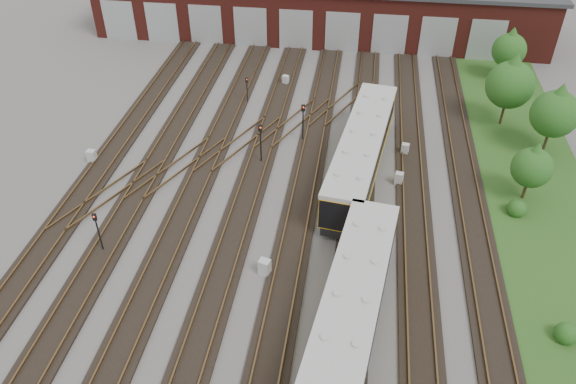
# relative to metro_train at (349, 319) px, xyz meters

# --- Properties ---
(ground) EXTENTS (120.00, 120.00, 0.00)m
(ground) POSITION_rel_metro_train_xyz_m (-6.00, 4.70, -2.04)
(ground) COLOR #4E4A48
(ground) RESTS_ON ground
(track_network) EXTENTS (30.40, 70.00, 0.33)m
(track_network) POSITION_rel_metro_train_xyz_m (-6.17, 5.29, -1.93)
(track_network) COLOR black
(track_network) RESTS_ON ground
(maintenance_shed) EXTENTS (51.00, 12.50, 6.35)m
(maintenance_shed) POSITION_rel_metro_train_xyz_m (-6.01, 44.68, 1.17)
(maintenance_shed) COLOR #591C16
(maintenance_shed) RESTS_ON ground
(grass_verge) EXTENTS (8.00, 55.00, 0.05)m
(grass_verge) POSITION_rel_metro_train_xyz_m (13.00, 14.70, -2.01)
(grass_verge) COLOR #224818
(grass_verge) RESTS_ON ground
(metro_train) EXTENTS (5.05, 48.38, 3.33)m
(metro_train) POSITION_rel_metro_train_xyz_m (0.00, 0.00, 0.00)
(metro_train) COLOR black
(metro_train) RESTS_ON ground
(signal_mast_0) EXTENTS (0.27, 0.26, 3.13)m
(signal_mast_0) POSITION_rel_metro_train_xyz_m (-16.09, 5.02, -0.04)
(signal_mast_0) COLOR black
(signal_mast_0) RESTS_ON ground
(signal_mast_1) EXTENTS (0.33, 0.31, 3.36)m
(signal_mast_1) POSITION_rel_metro_train_xyz_m (-4.94, 20.17, 0.13)
(signal_mast_1) COLOR black
(signal_mast_1) RESTS_ON ground
(signal_mast_2) EXTENTS (0.25, 0.24, 2.51)m
(signal_mast_2) POSITION_rel_metro_train_xyz_m (-10.82, 26.00, -0.42)
(signal_mast_2) COLOR black
(signal_mast_2) RESTS_ON ground
(signal_mast_3) EXTENTS (0.32, 0.31, 3.43)m
(signal_mast_3) POSITION_rel_metro_train_xyz_m (-7.77, 16.46, 0.16)
(signal_mast_3) COLOR black
(signal_mast_3) RESTS_ON ground
(relay_cabinet_0) EXTENTS (0.66, 0.55, 1.08)m
(relay_cabinet_0) POSITION_rel_metro_train_xyz_m (-21.00, 14.60, -1.50)
(relay_cabinet_0) COLOR #B6B9BB
(relay_cabinet_0) RESTS_ON ground
(relay_cabinet_1) EXTENTS (0.71, 0.66, 0.94)m
(relay_cabinet_1) POSITION_rel_metro_train_xyz_m (-7.86, 30.13, -1.57)
(relay_cabinet_1) COLOR #B6B9BB
(relay_cabinet_1) RESTS_ON ground
(relay_cabinet_2) EXTENTS (0.81, 0.74, 1.13)m
(relay_cabinet_2) POSITION_rel_metro_train_xyz_m (-5.36, 4.50, -1.47)
(relay_cabinet_2) COLOR #B6B9BB
(relay_cabinet_2) RESTS_ON ground
(relay_cabinet_3) EXTENTS (0.67, 0.60, 0.96)m
(relay_cabinet_3) POSITION_rel_metro_train_xyz_m (3.47, 19.29, -1.56)
(relay_cabinet_3) COLOR #B6B9BB
(relay_cabinet_3) RESTS_ON ground
(relay_cabinet_4) EXTENTS (0.67, 0.59, 1.00)m
(relay_cabinet_4) POSITION_rel_metro_train_xyz_m (2.94, 15.14, -1.54)
(relay_cabinet_4) COLOR #B6B9BB
(relay_cabinet_4) RESTS_ON ground
(tree_0) EXTENTS (3.99, 3.99, 6.61)m
(tree_0) POSITION_rel_metro_train_xyz_m (11.86, 25.34, 2.21)
(tree_0) COLOR #342917
(tree_0) RESTS_ON ground
(tree_1) EXTENTS (3.25, 3.25, 5.38)m
(tree_1) POSITION_rel_metro_train_xyz_m (13.41, 34.40, 1.42)
(tree_1) COLOR #342917
(tree_1) RESTS_ON ground
(tree_2) EXTENTS (3.71, 3.71, 6.15)m
(tree_2) POSITION_rel_metro_train_xyz_m (14.63, 21.29, 1.91)
(tree_2) COLOR #342917
(tree_2) RESTS_ON ground
(tree_3) EXTENTS (2.86, 2.86, 4.74)m
(tree_3) POSITION_rel_metro_train_xyz_m (11.86, 14.70, 1.01)
(tree_3) COLOR #342917
(tree_3) RESTS_ON ground
(bush_0) EXTENTS (1.25, 1.25, 1.25)m
(bush_0) POSITION_rel_metro_train_xyz_m (11.81, 2.00, -1.41)
(bush_0) COLOR #204C15
(bush_0) RESTS_ON ground
(bush_1) EXTENTS (1.33, 1.33, 1.33)m
(bush_1) POSITION_rel_metro_train_xyz_m (11.05, 12.78, -1.37)
(bush_1) COLOR #204C15
(bush_1) RESTS_ON ground
(bush_2) EXTENTS (1.23, 1.23, 1.23)m
(bush_2) POSITION_rel_metro_train_xyz_m (14.90, 31.24, -1.42)
(bush_2) COLOR #204C15
(bush_2) RESTS_ON ground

